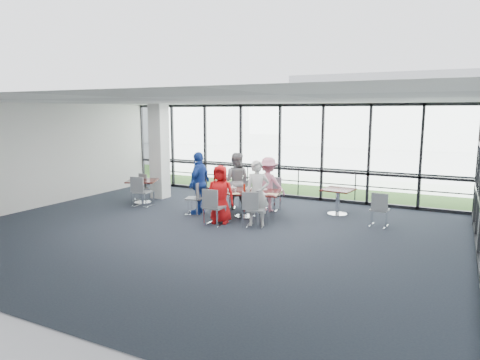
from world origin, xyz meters
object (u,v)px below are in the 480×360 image
at_px(chair_main_nl, 214,207).
at_px(side_table_left, 142,183).
at_px(side_table_right, 338,193).
at_px(chair_main_nr, 255,210).
at_px(diner_near_left, 220,194).
at_px(diner_far_right, 268,184).
at_px(chair_main_fl, 240,195).
at_px(diner_end, 199,183).
at_px(chair_main_end, 194,198).
at_px(structural_column, 159,151).
at_px(chair_spare_r, 380,210).
at_px(chair_spare_lb, 140,188).
at_px(diner_far_left, 236,181).
at_px(chair_spare_la, 143,192).
at_px(chair_main_fr, 271,195).
at_px(diner_near_right, 257,193).
at_px(main_table, 245,195).

bearing_deg(chair_main_nl, side_table_left, 157.76).
bearing_deg(side_table_right, chair_main_nr, -124.18).
height_order(side_table_right, chair_main_nr, chair_main_nr).
xyz_separation_m(diner_near_left, diner_far_right, (0.58, 1.85, 0.03)).
bearing_deg(chair_main_fl, side_table_left, -13.26).
relative_size(side_table_left, diner_end, 0.66).
bearing_deg(side_table_right, diner_end, -155.04).
bearing_deg(chair_main_end, structural_column, -141.19).
height_order(side_table_left, chair_spare_r, chair_spare_r).
distance_m(diner_near_left, chair_spare_lb, 3.95).
height_order(chair_main_end, chair_spare_lb, chair_main_end).
bearing_deg(diner_near_left, diner_far_right, 57.27).
bearing_deg(side_table_right, diner_far_left, -166.29).
distance_m(chair_main_fl, chair_main_end, 1.53).
xyz_separation_m(side_table_left, diner_near_left, (3.51, -1.05, 0.14)).
relative_size(chair_main_end, chair_spare_la, 0.97).
bearing_deg(chair_spare_r, chair_main_fl, -178.18).
relative_size(side_table_left, side_table_right, 1.30).
relative_size(side_table_right, diner_near_left, 0.59).
height_order(side_table_left, diner_far_right, diner_far_right).
height_order(side_table_right, diner_far_right, diner_far_right).
bearing_deg(side_table_right, chair_main_fr, -168.76).
height_order(structural_column, chair_main_end, structural_column).
height_order(chair_main_nl, chair_main_fr, chair_main_fr).
height_order(diner_near_right, chair_main_fl, diner_near_right).
distance_m(side_table_right, diner_far_left, 3.03).
bearing_deg(chair_main_fr, diner_end, 35.06).
distance_m(side_table_right, chair_main_fr, 1.96).
bearing_deg(chair_spare_la, chair_main_nr, -18.36).
xyz_separation_m(main_table, chair_spare_la, (-3.42, -0.27, -0.16)).
bearing_deg(chair_main_fr, side_table_right, -171.15).
bearing_deg(chair_main_fl, chair_spare_lb, -16.90).
bearing_deg(main_table, chair_spare_lb, 163.20).
bearing_deg(diner_far_right, side_table_right, -166.31).
relative_size(side_table_left, chair_main_nr, 1.32).
bearing_deg(side_table_right, chair_main_fl, -169.01).
distance_m(diner_far_right, chair_main_fl, 0.98).
relative_size(diner_far_right, chair_main_nl, 1.69).
xyz_separation_m(side_table_right, chair_main_fr, (-1.92, -0.38, -0.15)).
height_order(chair_main_end, chair_spare_r, chair_main_end).
distance_m(diner_near_right, diner_far_right, 1.68).
height_order(diner_end, chair_main_nl, diner_end).
relative_size(side_table_right, chair_main_end, 1.00).
bearing_deg(diner_near_left, main_table, 55.85).
bearing_deg(chair_main_fl, side_table_right, 164.69).
xyz_separation_m(diner_near_right, chair_main_fr, (-0.34, 1.74, -0.37)).
distance_m(diner_near_left, chair_main_fr, 2.09).
distance_m(side_table_right, diner_near_left, 3.47).
relative_size(side_table_left, chair_spare_lb, 1.38).
height_order(main_table, chair_main_end, chair_main_end).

